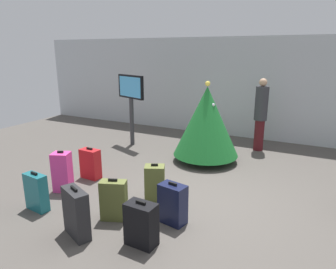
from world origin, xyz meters
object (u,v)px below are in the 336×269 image
Objects in this scene: suitcase_5 at (155,184)px; suitcase_6 at (173,204)px; suitcase_3 at (76,213)px; suitcase_7 at (114,200)px; suitcase_0 at (62,172)px; traveller_0 at (261,113)px; suitcase_2 at (90,164)px; holiday_tree at (206,121)px; flight_info_kiosk at (131,95)px; suitcase_4 at (141,224)px; suitcase_1 at (36,192)px.

suitcase_5 is 0.75m from suitcase_6.
suitcase_7 is (0.20, 0.62, -0.04)m from suitcase_3.
suitcase_6 is at bearing -1.78° from suitcase_0.
traveller_0 is 4.40m from suitcase_6.
suitcase_0 is 0.72m from suitcase_2.
flight_info_kiosk is at bearing 171.46° from holiday_tree.
suitcase_2 is 1.02× the size of suitcase_4.
holiday_tree reaches higher than suitcase_3.
suitcase_3 is 1.43m from suitcase_6.
suitcase_3 is at bearing -108.28° from suitcase_7.
holiday_tree is at bearing 96.03° from suitcase_4.
flight_info_kiosk is 2.71m from suitcase_2.
suitcase_5 is at bearing -50.18° from flight_info_kiosk.
suitcase_3 is 0.65m from suitcase_7.
suitcase_2 is (-0.10, 1.46, -0.00)m from suitcase_1.
suitcase_0 is 1.19× the size of suitcase_6.
suitcase_1 reaches higher than suitcase_4.
suitcase_3 reaches higher than suitcase_1.
suitcase_4 is (2.07, -0.03, -0.01)m from suitcase_1.
suitcase_5 is at bearing 110.87° from suitcase_4.
flight_info_kiosk reaches higher than suitcase_7.
suitcase_2 is at bearing 169.78° from suitcase_5.
suitcase_7 is at bearing -159.44° from suitcase_6.
flight_info_kiosk is 4.43m from suitcase_6.
traveller_0 is at bearing 83.86° from suitcase_6.
traveller_0 is at bearing 56.25° from suitcase_0.
traveller_0 is 2.69× the size of suitcase_5.
holiday_tree is 2.81× the size of suitcase_7.
flight_info_kiosk is 4.89m from suitcase_4.
suitcase_1 is at bearing -163.08° from suitcase_6.
flight_info_kiosk is 4.64m from suitcase_3.
suitcase_4 is at bearing -19.05° from suitcase_0.
traveller_0 is 5.11m from suitcase_4.
traveller_0 is at bearing 51.91° from suitcase_2.
suitcase_0 reaches higher than suitcase_3.
suitcase_5 is at bearing 70.86° from suitcase_3.
suitcase_7 is at bearing -106.06° from traveller_0.
holiday_tree is 2.41m from flight_info_kiosk.
flight_info_kiosk reaches higher than traveller_0.
suitcase_6 is (2.37, -0.07, -0.06)m from suitcase_0.
suitcase_1 is (0.65, -3.88, -1.09)m from flight_info_kiosk.
suitcase_1 is 1.01× the size of suitcase_6.
suitcase_5 is at bearing 12.70° from suitcase_0.
holiday_tree is 2.82m from suitcase_2.
suitcase_7 is at bearing -109.78° from suitcase_5.
suitcase_3 is 1.50m from suitcase_5.
suitcase_2 is 1.82m from suitcase_7.
suitcase_3 is at bearing -106.32° from traveller_0.
traveller_0 is 4.55m from suitcase_2.
traveller_0 is 5.15m from suitcase_0.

